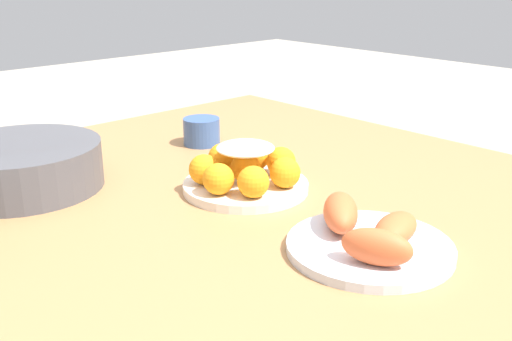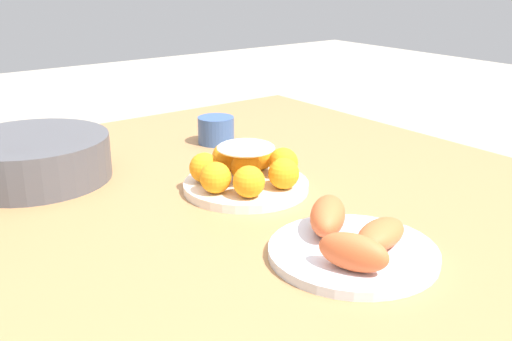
# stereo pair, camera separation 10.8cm
# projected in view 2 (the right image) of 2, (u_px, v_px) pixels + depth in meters

# --- Properties ---
(dining_table) EXTENTS (1.29, 1.10, 0.74)m
(dining_table) POSITION_uv_depth(u_px,v_px,m) (266.00, 235.00, 1.12)
(dining_table) COLOR #A87547
(dining_table) RESTS_ON ground_plane
(cake_plate) EXTENTS (0.23, 0.23, 0.09)m
(cake_plate) POSITION_uv_depth(u_px,v_px,m) (246.00, 172.00, 1.09)
(cake_plate) COLOR silver
(cake_plate) RESTS_ON dining_table
(serving_bowl) EXTENTS (0.29, 0.29, 0.08)m
(serving_bowl) POSITION_uv_depth(u_px,v_px,m) (32.00, 157.00, 1.14)
(serving_bowl) COLOR #4C4C51
(serving_bowl) RESTS_ON dining_table
(sauce_bowl) EXTENTS (0.08, 0.08, 0.03)m
(sauce_bowl) POSITION_uv_depth(u_px,v_px,m) (21.00, 142.00, 1.35)
(sauce_bowl) COLOR beige
(sauce_bowl) RESTS_ON dining_table
(seafood_platter) EXTENTS (0.24, 0.24, 0.07)m
(seafood_platter) POSITION_uv_depth(u_px,v_px,m) (351.00, 242.00, 0.85)
(seafood_platter) COLOR silver
(seafood_platter) RESTS_ON dining_table
(cup_near) EXTENTS (0.08, 0.08, 0.06)m
(cup_near) POSITION_uv_depth(u_px,v_px,m) (216.00, 130.00, 1.38)
(cup_near) COLOR #38568E
(cup_near) RESTS_ON dining_table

